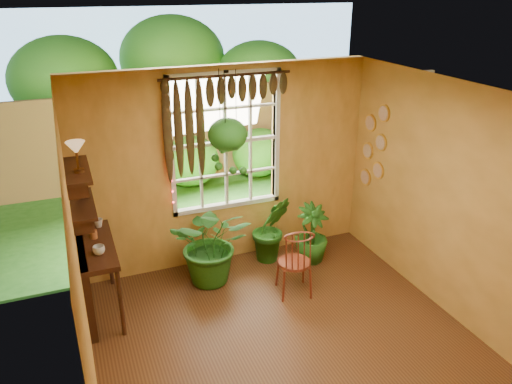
# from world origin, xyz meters

# --- Properties ---
(floor) EXTENTS (4.50, 4.50, 0.00)m
(floor) POSITION_xyz_m (0.00, 0.00, 0.00)
(floor) COLOR #573219
(floor) RESTS_ON ground
(ceiling) EXTENTS (4.50, 4.50, 0.00)m
(ceiling) POSITION_xyz_m (0.00, 0.00, 2.70)
(ceiling) COLOR white
(ceiling) RESTS_ON wall_back
(wall_back) EXTENTS (4.00, 0.00, 4.00)m
(wall_back) POSITION_xyz_m (0.00, 2.25, 1.35)
(wall_back) COLOR gold
(wall_back) RESTS_ON floor
(wall_left) EXTENTS (0.00, 4.50, 4.50)m
(wall_left) POSITION_xyz_m (-2.00, 0.00, 1.35)
(wall_left) COLOR gold
(wall_left) RESTS_ON floor
(wall_right) EXTENTS (0.00, 4.50, 4.50)m
(wall_right) POSITION_xyz_m (2.00, 0.00, 1.35)
(wall_right) COLOR gold
(wall_right) RESTS_ON floor
(window) EXTENTS (1.52, 0.10, 1.86)m
(window) POSITION_xyz_m (0.00, 2.28, 1.70)
(window) COLOR silver
(window) RESTS_ON wall_back
(valance_vine) EXTENTS (1.70, 0.12, 1.10)m
(valance_vine) POSITION_xyz_m (-0.08, 2.16, 2.28)
(valance_vine) COLOR #38190F
(valance_vine) RESTS_ON window
(string_lights) EXTENTS (0.03, 0.03, 1.54)m
(string_lights) POSITION_xyz_m (-0.76, 2.19, 1.75)
(string_lights) COLOR #FF2633
(string_lights) RESTS_ON window
(wall_plates) EXTENTS (0.04, 0.32, 1.10)m
(wall_plates) POSITION_xyz_m (1.98, 1.79, 1.55)
(wall_plates) COLOR beige
(wall_plates) RESTS_ON wall_right
(counter_ledge) EXTENTS (0.40, 1.20, 0.90)m
(counter_ledge) POSITION_xyz_m (-1.91, 1.60, 0.55)
(counter_ledge) COLOR #38190F
(counter_ledge) RESTS_ON floor
(shelf_lower) EXTENTS (0.25, 0.90, 0.04)m
(shelf_lower) POSITION_xyz_m (-1.88, 1.60, 1.40)
(shelf_lower) COLOR #38190F
(shelf_lower) RESTS_ON wall_left
(shelf_upper) EXTENTS (0.25, 0.90, 0.04)m
(shelf_upper) POSITION_xyz_m (-1.88, 1.60, 1.80)
(shelf_upper) COLOR #38190F
(shelf_upper) RESTS_ON wall_left
(backyard) EXTENTS (14.00, 10.00, 12.00)m
(backyard) POSITION_xyz_m (0.24, 6.87, 1.28)
(backyard) COLOR #1D4F16
(backyard) RESTS_ON ground
(windsor_chair) EXTENTS (0.48, 0.50, 1.09)m
(windsor_chair) POSITION_xyz_m (0.47, 1.08, 0.32)
(windsor_chair) COLOR maroon
(windsor_chair) RESTS_ON floor
(potted_plant_left) EXTENTS (1.24, 1.16, 1.11)m
(potted_plant_left) POSITION_xyz_m (-0.39, 1.74, 0.56)
(potted_plant_left) COLOR #174D14
(potted_plant_left) RESTS_ON floor
(potted_plant_mid) EXTENTS (0.58, 0.48, 0.97)m
(potted_plant_mid) POSITION_xyz_m (0.53, 1.96, 0.49)
(potted_plant_mid) COLOR #174D14
(potted_plant_mid) RESTS_ON floor
(potted_plant_right) EXTENTS (0.54, 0.54, 0.84)m
(potted_plant_right) POSITION_xyz_m (1.04, 1.73, 0.42)
(potted_plant_right) COLOR #174D14
(potted_plant_right) RESTS_ON floor
(hanging_basket) EXTENTS (0.48, 0.48, 1.32)m
(hanging_basket) POSITION_xyz_m (-0.09, 1.90, 1.89)
(hanging_basket) COLOR black
(hanging_basket) RESTS_ON ceiling
(cup_a) EXTENTS (0.16, 0.16, 0.10)m
(cup_a) POSITION_xyz_m (-1.78, 1.34, 0.95)
(cup_a) COLOR silver
(cup_a) RESTS_ON counter_ledge
(cup_b) EXTENTS (0.11, 0.11, 0.10)m
(cup_b) POSITION_xyz_m (-1.72, 2.03, 0.95)
(cup_b) COLOR beige
(cup_b) RESTS_ON counter_ledge
(brush_jar) EXTENTS (0.08, 0.08, 0.30)m
(brush_jar) POSITION_xyz_m (-1.80, 1.75, 1.02)
(brush_jar) COLOR #99562C
(brush_jar) RESTS_ON counter_ledge
(shelf_vase) EXTENTS (0.15, 0.15, 0.13)m
(shelf_vase) POSITION_xyz_m (-1.87, 1.75, 1.48)
(shelf_vase) COLOR #B2AD99
(shelf_vase) RESTS_ON shelf_lower
(tiffany_lamp) EXTENTS (0.20, 0.20, 0.33)m
(tiffany_lamp) POSITION_xyz_m (-1.86, 1.49, 2.06)
(tiffany_lamp) COLOR brown
(tiffany_lamp) RESTS_ON shelf_upper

